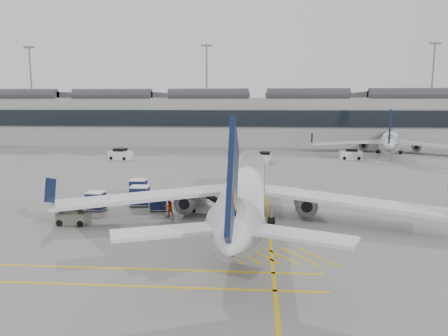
# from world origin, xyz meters

# --- Properties ---
(ground) EXTENTS (220.00, 220.00, 0.00)m
(ground) POSITION_xyz_m (0.00, 0.00, 0.00)
(ground) COLOR gray
(ground) RESTS_ON ground
(terminal) EXTENTS (200.00, 20.45, 12.40)m
(terminal) POSITION_xyz_m (0.00, 71.93, 6.14)
(terminal) COLOR #9E9E99
(terminal) RESTS_ON ground
(light_masts) EXTENTS (113.00, 0.60, 25.45)m
(light_masts) POSITION_xyz_m (-1.67, 86.00, 14.49)
(light_masts) COLOR slate
(light_masts) RESTS_ON ground
(apron_markings) EXTENTS (0.25, 60.00, 0.01)m
(apron_markings) POSITION_xyz_m (10.00, 10.00, 0.01)
(apron_markings) COLOR gold
(apron_markings) RESTS_ON ground
(airliner_main) EXTENTS (32.88, 35.92, 9.55)m
(airliner_main) POSITION_xyz_m (7.96, 1.82, 2.81)
(airliner_main) COLOR white
(airliner_main) RESTS_ON ground
(airliner_far) EXTENTS (29.53, 32.74, 8.97)m
(airliner_far) POSITION_xyz_m (35.41, 53.99, 2.63)
(airliner_far) COLOR white
(airliner_far) RESTS_ON ground
(belt_loader) EXTENTS (4.54, 2.77, 1.80)m
(belt_loader) POSITION_xyz_m (4.55, 4.20, 0.53)
(belt_loader) COLOR silver
(belt_loader) RESTS_ON ground
(baggage_cart_a) EXTENTS (1.70, 1.45, 1.65)m
(baggage_cart_a) POSITION_xyz_m (-0.28, 4.41, 0.88)
(baggage_cart_a) COLOR gray
(baggage_cart_a) RESTS_ON ground
(baggage_cart_b) EXTENTS (1.97, 1.65, 2.00)m
(baggage_cart_b) POSITION_xyz_m (-2.51, 6.12, 1.07)
(baggage_cart_b) COLOR gray
(baggage_cart_b) RESTS_ON ground
(baggage_cart_c) EXTENTS (1.85, 1.53, 1.93)m
(baggage_cart_c) POSITION_xyz_m (-3.76, 10.14, 1.03)
(baggage_cart_c) COLOR gray
(baggage_cart_c) RESTS_ON ground
(baggage_cart_d) EXTENTS (1.84, 1.57, 1.80)m
(baggage_cart_d) POSITION_xyz_m (-6.19, 4.04, 0.96)
(baggage_cart_d) COLOR gray
(baggage_cart_d) RESTS_ON ground
(ramp_agent_a) EXTENTS (0.76, 0.71, 1.75)m
(ramp_agent_a) POSITION_xyz_m (3.63, 7.83, 0.87)
(ramp_agent_a) COLOR #F6590C
(ramp_agent_a) RESTS_ON ground
(ramp_agent_b) EXTENTS (1.08, 1.06, 1.75)m
(ramp_agent_b) POSITION_xyz_m (1.09, 2.55, 0.88)
(ramp_agent_b) COLOR red
(ramp_agent_b) RESTS_ON ground
(pushback_tug) EXTENTS (2.55, 1.65, 1.39)m
(pushback_tug) POSITION_xyz_m (-6.33, -0.72, 0.62)
(pushback_tug) COLOR #565B4D
(pushback_tug) RESTS_ON ground
(safety_cone_nose) EXTENTS (0.36, 0.36, 0.50)m
(safety_cone_nose) POSITION_xyz_m (6.65, 18.82, 0.25)
(safety_cone_nose) COLOR #F24C0A
(safety_cone_nose) RESTS_ON ground
(safety_cone_engine) EXTENTS (0.38, 0.38, 0.52)m
(safety_cone_engine) POSITION_xyz_m (12.81, 5.77, 0.26)
(safety_cone_engine) COLOR #F24C0A
(safety_cone_engine) RESTS_ON ground
(service_van_left) EXTENTS (4.22, 2.75, 2.00)m
(service_van_left) POSITION_xyz_m (-15.21, 39.94, 0.89)
(service_van_left) COLOR silver
(service_van_left) RESTS_ON ground
(service_van_mid) EXTENTS (2.29, 3.76, 1.82)m
(service_van_mid) POSITION_xyz_m (10.33, 38.27, 0.81)
(service_van_mid) COLOR silver
(service_van_mid) RESTS_ON ground
(service_van_right) EXTENTS (3.80, 2.02, 1.91)m
(service_van_right) POSITION_xyz_m (25.63, 43.29, 0.86)
(service_van_right) COLOR silver
(service_van_right) RESTS_ON ground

